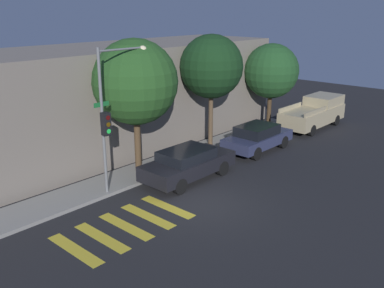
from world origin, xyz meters
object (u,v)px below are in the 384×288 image
Objects in this scene: traffic_light_pole at (113,104)px; sedan_middle at (257,137)px; sedan_near_corner at (188,163)px; pickup_truck at (314,112)px; tree_far_end at (271,71)px; tree_near_corner at (135,82)px; tree_midblock at (211,67)px.

traffic_light_pole reaches higher than sedan_middle.
pickup_truck is (11.90, 0.00, 0.19)m from sedan_near_corner.
tree_far_end is at bearing 128.03° from pickup_truck.
traffic_light_pole is at bearing 175.09° from pickup_truck.
tree_far_end is (4.66, 2.27, 2.80)m from sedan_middle.
traffic_light_pole reaches higher than sedan_near_corner.
tree_near_corner is at bearing 26.45° from traffic_light_pole.
sedan_near_corner is 6.04m from tree_midblock.
pickup_truck is at bearing -16.53° from tree_midblock.
traffic_light_pole is at bearing 156.45° from sedan_near_corner.
sedan_middle is 0.70× the size of tree_midblock.
pickup_truck is 3.88m from tree_far_end.
sedan_middle is 0.79× the size of pickup_truck.
tree_near_corner reaches higher than pickup_truck.
tree_near_corner is at bearing 180.00° from tree_midblock.
sedan_middle is 7.62m from tree_near_corner.
sedan_near_corner is at bearing -67.70° from tree_near_corner.
sedan_near_corner reaches higher than sedan_middle.
tree_near_corner is 1.16× the size of tree_far_end.
sedan_middle is 0.80× the size of tree_far_end.
tree_near_corner reaches higher than sedan_middle.
tree_midblock reaches higher than pickup_truck.
tree_midblock is (7.19, 0.99, 0.65)m from traffic_light_pole.
tree_near_corner is at bearing -180.00° from tree_far_end.
sedan_middle is at bearing -62.17° from tree_midblock.
pickup_truck reaches higher than sedan_middle.
tree_midblock is (-1.20, 2.27, 3.64)m from sedan_middle.
traffic_light_pole reaches higher than pickup_truck.
tree_near_corner reaches higher than tree_midblock.
traffic_light_pole is 13.09m from tree_far_end.
sedan_near_corner is at bearing 180.00° from pickup_truck.
tree_far_end is (13.05, 0.99, -0.19)m from traffic_light_pole.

